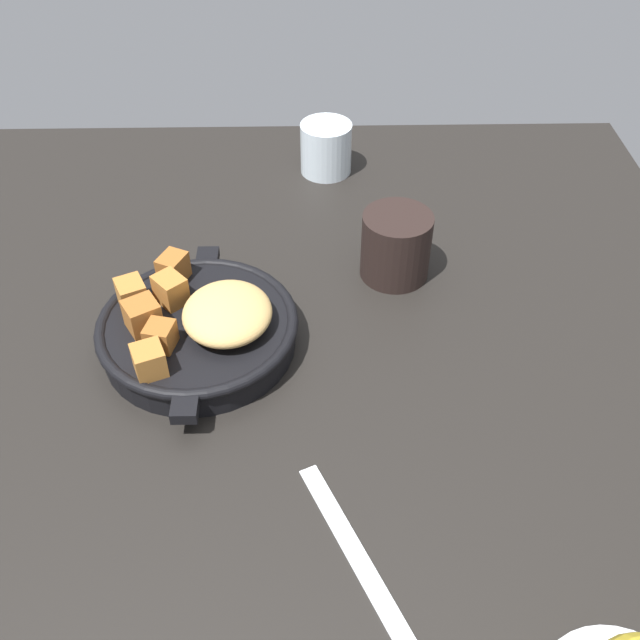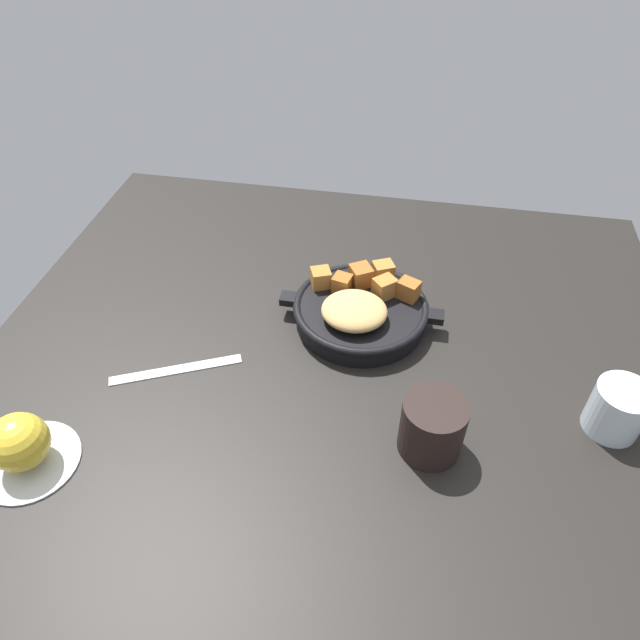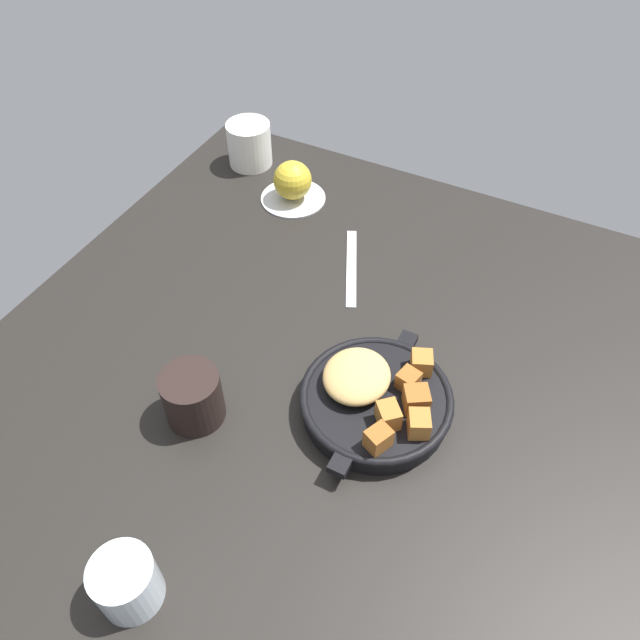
# 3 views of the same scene
# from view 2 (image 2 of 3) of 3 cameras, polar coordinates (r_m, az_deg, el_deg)

# --- Properties ---
(ground_plane) EXTENTS (1.00, 0.95, 0.02)m
(ground_plane) POSITION_cam_2_polar(r_m,az_deg,el_deg) (0.83, 0.68, -5.15)
(ground_plane) COLOR black
(cast_iron_skillet) EXTENTS (0.25, 0.20, 0.07)m
(cast_iron_skillet) POSITION_cam_2_polar(r_m,az_deg,el_deg) (0.87, 3.97, 1.06)
(cast_iron_skillet) COLOR black
(cast_iron_skillet) RESTS_ON ground_plane
(saucer_plate) EXTENTS (0.12, 0.12, 0.01)m
(saucer_plate) POSITION_cam_2_polar(r_m,az_deg,el_deg) (0.81, -26.60, -12.25)
(saucer_plate) COLOR #B7BABF
(saucer_plate) RESTS_ON ground_plane
(red_apple) EXTENTS (0.07, 0.07, 0.07)m
(red_apple) POSITION_cam_2_polar(r_m,az_deg,el_deg) (0.78, -27.47, -10.59)
(red_apple) COLOR gold
(red_apple) RESTS_ON saucer_plate
(butter_knife) EXTENTS (0.17, 0.09, 0.00)m
(butter_knife) POSITION_cam_2_polar(r_m,az_deg,el_deg) (0.84, -13.94, -4.73)
(butter_knife) COLOR silver
(butter_knife) RESTS_ON ground_plane
(coffee_mug_dark) EXTENTS (0.08, 0.08, 0.08)m
(coffee_mug_dark) POSITION_cam_2_polar(r_m,az_deg,el_deg) (0.72, 10.97, -10.26)
(coffee_mug_dark) COLOR black
(coffee_mug_dark) RESTS_ON ground_plane
(water_glass_short) EXTENTS (0.07, 0.07, 0.07)m
(water_glass_short) POSITION_cam_2_polar(r_m,az_deg,el_deg) (0.82, 27.18, -7.81)
(water_glass_short) COLOR silver
(water_glass_short) RESTS_ON ground_plane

